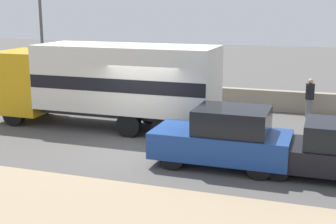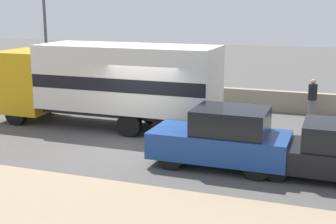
{
  "view_description": "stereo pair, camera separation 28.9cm",
  "coord_description": "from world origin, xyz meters",
  "views": [
    {
      "loc": [
        5.74,
        -13.34,
        4.48
      ],
      "look_at": [
        0.98,
        0.6,
        1.09
      ],
      "focal_mm": 50.0,
      "sensor_mm": 36.0,
      "label": 1
    },
    {
      "loc": [
        6.01,
        -13.25,
        4.48
      ],
      "look_at": [
        0.98,
        0.6,
        1.09
      ],
      "focal_mm": 50.0,
      "sensor_mm": 36.0,
      "label": 2
    }
  ],
  "objects": [
    {
      "name": "dirt_shoulder_foreground",
      "position": [
        0.0,
        -5.09,
        0.02
      ],
      "size": [
        60.0,
        4.14,
        0.04
      ],
      "color": "#9E896B",
      "rests_on": "ground_plane"
    },
    {
      "name": "box_truck",
      "position": [
        -1.9,
        2.06,
        1.76
      ],
      "size": [
        8.49,
        2.45,
        3.07
      ],
      "rotation": [
        0.0,
        0.0,
        3.14
      ],
      "color": "gold",
      "rests_on": "ground_plane"
    },
    {
      "name": "car_hatchback",
      "position": [
        3.15,
        -0.86,
        0.83
      ],
      "size": [
        3.86,
        1.77,
        1.7
      ],
      "rotation": [
        0.0,
        0.0,
        3.14
      ],
      "color": "navy",
      "rests_on": "ground_plane"
    },
    {
      "name": "stone_wall_backdrop",
      "position": [
        0.0,
        6.81,
        0.45
      ],
      "size": [
        60.0,
        0.35,
        0.89
      ],
      "color": "gray",
      "rests_on": "ground_plane"
    },
    {
      "name": "street_lamp",
      "position": [
        -7.39,
        6.26,
        3.81
      ],
      "size": [
        0.56,
        0.28,
        6.53
      ],
      "color": "#4C4C51",
      "rests_on": "ground_plane"
    },
    {
      "name": "pedestrian",
      "position": [
        5.18,
        5.97,
        0.83
      ],
      "size": [
        0.35,
        0.35,
        1.6
      ],
      "color": "slate",
      "rests_on": "ground_plane"
    },
    {
      "name": "ground_plane",
      "position": [
        0.0,
        0.0,
        0.0
      ],
      "size": [
        80.0,
        80.0,
        0.0
      ],
      "primitive_type": "plane",
      "color": "#514F4C"
    }
  ]
}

